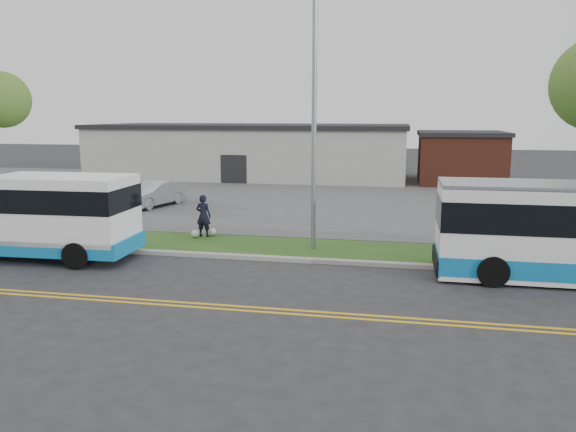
% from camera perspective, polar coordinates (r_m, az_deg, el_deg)
% --- Properties ---
extents(ground, '(140.00, 140.00, 0.00)m').
position_cam_1_polar(ground, '(19.65, -7.45, -5.04)').
color(ground, '#28282B').
rests_on(ground, ground).
extents(lane_line_north, '(70.00, 0.12, 0.01)m').
position_cam_1_polar(lane_line_north, '(16.22, -11.89, -8.50)').
color(lane_line_north, gold).
rests_on(lane_line_north, ground).
extents(lane_line_south, '(70.00, 0.12, 0.01)m').
position_cam_1_polar(lane_line_south, '(15.96, -12.32, -8.83)').
color(lane_line_south, gold).
rests_on(lane_line_south, ground).
extents(curb, '(80.00, 0.30, 0.15)m').
position_cam_1_polar(curb, '(20.64, -6.47, -4.05)').
color(curb, '#9E9B93').
rests_on(curb, ground).
extents(verge, '(80.00, 3.30, 0.10)m').
position_cam_1_polar(verge, '(22.31, -5.05, -3.00)').
color(verge, '#264A18').
rests_on(verge, ground).
extents(parking_lot, '(80.00, 25.00, 0.10)m').
position_cam_1_polar(parking_lot, '(35.82, 1.36, 2.09)').
color(parking_lot, '#4C4C4F').
rests_on(parking_lot, ground).
extents(commercial_building, '(25.40, 10.40, 4.35)m').
position_cam_1_polar(commercial_building, '(46.63, -3.76, 6.62)').
color(commercial_building, '#9E9E99').
rests_on(commercial_building, ground).
extents(brick_wing, '(6.30, 7.30, 3.90)m').
position_cam_1_polar(brick_wing, '(44.23, 17.09, 5.70)').
color(brick_wing, brown).
rests_on(brick_wing, ground).
extents(streetlight_near, '(0.35, 1.53, 9.50)m').
position_cam_1_polar(streetlight_near, '(20.88, 2.64, 10.47)').
color(streetlight_near, gray).
rests_on(streetlight_near, verge).
extents(shuttle_bus, '(7.99, 2.90, 3.02)m').
position_cam_1_polar(shuttle_bus, '(22.03, -23.60, 0.16)').
color(shuttle_bus, '#1070AF').
rests_on(shuttle_bus, ground).
extents(pedestrian, '(0.68, 0.48, 1.78)m').
position_cam_1_polar(pedestrian, '(23.70, -8.59, 0.03)').
color(pedestrian, black).
rests_on(pedestrian, verge).
extents(parked_car_a, '(2.49, 4.45, 1.39)m').
position_cam_1_polar(parked_car_a, '(32.12, -13.48, 2.20)').
color(parked_car_a, silver).
rests_on(parked_car_a, parking_lot).
extents(parked_car_b, '(2.88, 4.67, 1.26)m').
position_cam_1_polar(parked_car_b, '(34.35, -19.02, 2.32)').
color(parked_car_b, silver).
rests_on(parked_car_b, parking_lot).
extents(grocery_bag_left, '(0.32, 0.32, 0.32)m').
position_cam_1_polar(grocery_bag_left, '(23.71, -9.43, -1.78)').
color(grocery_bag_left, white).
rests_on(grocery_bag_left, verge).
extents(grocery_bag_right, '(0.32, 0.32, 0.32)m').
position_cam_1_polar(grocery_bag_right, '(23.97, -7.66, -1.60)').
color(grocery_bag_right, white).
rests_on(grocery_bag_right, verge).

